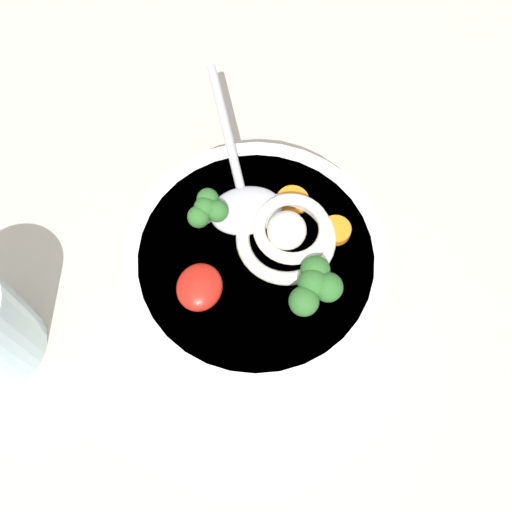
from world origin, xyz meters
TOP-DOWN VIEW (x-y plane):
  - table_slab at (0.00, 0.00)cm, footprint 93.50×93.50cm
  - soup_bowl at (3.83, -3.67)cm, footprint 21.71×21.71cm
  - noodle_pile at (5.76, -5.87)cm, footprint 8.90×8.73cm
  - soup_spoon at (8.56, -1.55)cm, footprint 17.08×10.15cm
  - chili_sauce_dollop at (-0.31, 0.40)cm, footprint 3.98×3.58cm
  - broccoli_floret_beside_chili at (6.31, 0.86)cm, footprint 3.55×3.06cm
  - broccoli_floret_left at (1.51, -8.70)cm, footprint 4.52×3.89cm
  - carrot_slice_far at (9.29, -5.66)cm, footprint 2.74×2.74cm
  - carrot_slice_extra_a at (7.21, -9.61)cm, footprint 2.44×2.44cm

SIDE VIEW (x-z plane):
  - table_slab at x=0.00cm, z-range 0.00..2.82cm
  - soup_bowl at x=3.83cm, z-range 2.93..9.65cm
  - carrot_slice_far at x=9.29cm, z-range 9.54..9.94cm
  - carrot_slice_extra_a at x=7.21cm, z-range 9.54..10.31cm
  - soup_spoon at x=8.56cm, z-range 9.54..11.14cm
  - chili_sauce_dollop at x=-0.31cm, z-range 9.54..11.33cm
  - noodle_pile at x=5.76cm, z-range 8.87..12.44cm
  - broccoli_floret_beside_chili at x=6.31cm, z-range 9.90..12.70cm
  - broccoli_floret_left at x=1.51cm, z-range 9.99..13.57cm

